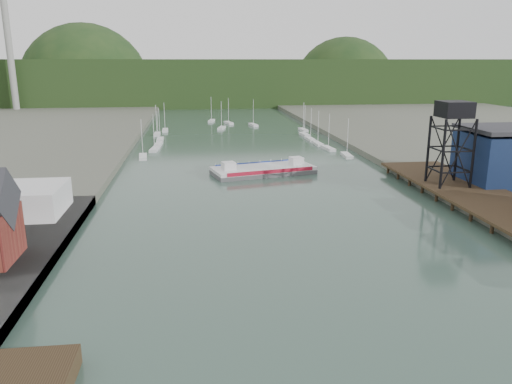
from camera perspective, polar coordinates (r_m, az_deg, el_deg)
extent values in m
cube|color=black|center=(94.35, 25.67, -1.20)|extent=(14.00, 70.00, 0.50)
cylinder|color=black|center=(91.56, 22.43, -2.02)|extent=(0.60, 0.60, 2.20)
cube|color=silver|center=(89.19, -26.75, -0.89)|extent=(18.00, 12.00, 4.50)
cylinder|color=black|center=(98.82, 20.59, 4.02)|extent=(0.50, 0.50, 13.00)
cylinder|color=black|center=(101.73, 23.60, 4.02)|extent=(0.50, 0.50, 13.00)
cylinder|color=black|center=(104.08, 19.09, 4.66)|extent=(0.50, 0.50, 13.00)
cylinder|color=black|center=(106.85, 21.99, 4.64)|extent=(0.50, 0.50, 13.00)
cube|color=black|center=(101.81, 21.74, 8.77)|extent=(5.50, 5.50, 3.00)
cube|color=silver|center=(137.94, -12.79, 3.93)|extent=(2.67, 7.65, 0.90)
cube|color=silver|center=(148.92, -11.51, 4.79)|extent=(2.81, 7.67, 0.90)
cube|color=silver|center=(157.60, -11.08, 5.36)|extent=(2.35, 7.59, 0.90)
cube|color=silver|center=(167.38, -10.90, 5.91)|extent=(2.01, 7.50, 0.90)
cube|color=silver|center=(179.59, -11.25, 6.49)|extent=(2.00, 7.50, 0.90)
cube|color=silver|center=(189.16, -10.34, 6.94)|extent=(2.16, 7.54, 0.90)
cube|color=silver|center=(138.72, 10.34, 4.12)|extent=(2.53, 7.62, 0.90)
cube|color=silver|center=(148.96, 8.26, 4.94)|extent=(2.76, 7.67, 0.90)
cube|color=silver|center=(157.08, 7.07, 5.49)|extent=(2.22, 7.56, 0.90)
cube|color=silver|center=(165.66, 6.25, 6.00)|extent=(2.18, 7.54, 0.90)
cube|color=silver|center=(176.44, 5.56, 6.56)|extent=(2.46, 7.61, 0.90)
cube|color=silver|center=(188.12, 5.42, 7.07)|extent=(2.48, 7.61, 0.90)
cube|color=silver|center=(192.94, -3.95, 7.30)|extent=(3.78, 7.76, 0.90)
cube|color=silver|center=(201.98, -0.31, 7.67)|extent=(3.31, 7.74, 0.90)
cube|color=silver|center=(209.02, -3.15, 7.89)|extent=(3.76, 7.76, 0.90)
cube|color=silver|center=(216.61, -5.11, 8.10)|extent=(3.40, 7.74, 0.90)
cylinder|color=gray|center=(280.32, -26.34, 14.27)|extent=(3.20, 3.20, 60.00)
cube|color=#183116|center=(331.56, -4.84, 12.45)|extent=(500.00, 120.00, 28.00)
sphere|color=#183116|center=(338.04, -18.77, 11.10)|extent=(80.00, 80.00, 80.00)
sphere|color=#183116|center=(356.94, 10.00, 11.49)|extent=(70.00, 70.00, 70.00)
cube|color=#4F4F51|center=(115.84, 0.84, 2.32)|extent=(24.92, 14.64, 0.93)
cube|color=silver|center=(115.66, 0.84, 2.73)|extent=(24.92, 14.64, 0.75)
cube|color=#AD132B|center=(111.35, 1.74, 2.34)|extent=(20.01, 5.03, 0.84)
cube|color=navy|center=(119.93, 0.01, 3.26)|extent=(20.01, 5.03, 0.84)
cube|color=silver|center=(112.65, -3.14, 2.96)|extent=(3.39, 3.39, 1.87)
cube|color=silver|center=(118.74, 4.63, 3.55)|extent=(3.39, 3.39, 1.87)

